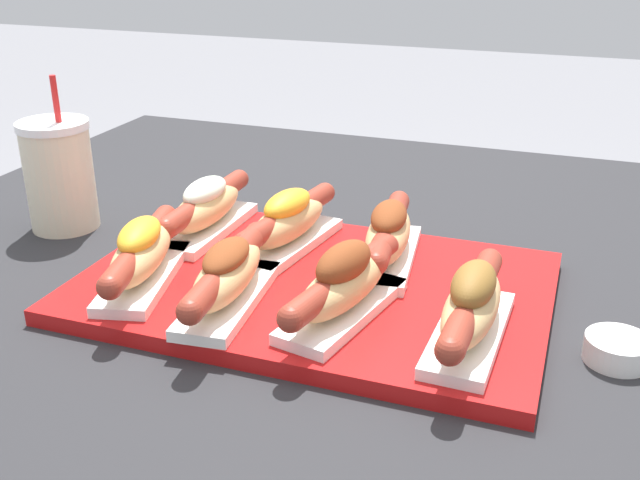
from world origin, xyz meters
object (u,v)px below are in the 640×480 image
Objects in this scene: serving_tray at (314,287)px; sauce_bowl at (618,348)px; hot_dog_0 at (141,254)px; hot_dog_6 at (388,235)px; hot_dog_3 at (472,307)px; hot_dog_5 at (288,222)px; hot_dog_1 at (227,275)px; drink_cup at (60,175)px; hot_dog_2 at (343,284)px; hot_dog_4 at (206,207)px.

sauce_bowl reaches higher than serving_tray.
hot_dog_0 is 0.98× the size of hot_dog_6.
hot_dog_3 is 1.01× the size of hot_dog_5.
hot_dog_6 is at bearing 129.97° from hot_dog_3.
hot_dog_0 is 0.97× the size of hot_dog_3.
serving_tray is 8.16× the size of sauce_bowl.
drink_cup is at bearing 154.51° from hot_dog_1.
hot_dog_2 is 0.13m from hot_dog_3.
hot_dog_1 is 0.39m from sauce_bowl.
drink_cup is at bearing -179.58° from hot_dog_6.
hot_dog_2 reaches higher than hot_dog_1.
hot_dog_4 reaches higher than sauce_bowl.
hot_dog_0 is at bearing -149.22° from hot_dog_6.
serving_tray is 2.38× the size of hot_dog_1.
hot_dog_5 is at bearing -178.98° from hot_dog_6.
hot_dog_5 is 1.03× the size of drink_cup.
hot_dog_6 is at bearing 49.19° from serving_tray.
hot_dog_2 is 0.14m from hot_dog_6.
serving_tray is at bearing 174.54° from sauce_bowl.
hot_dog_0 is at bearing -158.71° from serving_tray.
hot_dog_5 reaches higher than hot_dog_4.
hot_dog_0 is 0.25m from drink_cup.
hot_dog_1 is at bearing -176.58° from hot_dog_3.
hot_dog_4 and hot_dog_6 have the same top height.
hot_dog_3 reaches higher than serving_tray.
hot_dog_0 is 0.23m from hot_dog_2.
serving_tray is 0.40m from drink_cup.
hot_dog_4 is at bearing 124.15° from hot_dog_1.
hot_dog_5 is at bearing -5.03° from hot_dog_4.
hot_dog_3 is 0.15m from sauce_bowl.
hot_dog_2 is 0.46m from drink_cup.
hot_dog_4 is at bearing 3.05° from drink_cup.
sauce_bowl is 0.71m from drink_cup.
hot_dog_6 is (0.24, -0.01, 0.00)m from hot_dog_4.
hot_dog_0 reaches higher than hot_dog_1.
hot_dog_1 is 1.00× the size of hot_dog_6.
hot_dog_6 is (0.24, 0.14, 0.00)m from hot_dog_0.
hot_dog_6 is (0.13, 0.16, 0.00)m from hot_dog_1.
hot_dog_2 is at bearing -32.47° from hot_dog_4.
hot_dog_0 is 0.98× the size of hot_dog_1.
hot_dog_2 is at bearing 0.76° from hot_dog_0.
hot_dog_2 is at bearing 8.35° from hot_dog_1.
hot_dog_4 is at bearing 154.93° from serving_tray.
hot_dog_4 is at bearing 174.97° from hot_dog_5.
hot_dog_1 is (-0.06, -0.08, 0.04)m from serving_tray.
hot_dog_6 is (0.01, 0.14, -0.00)m from hot_dog_2.
serving_tray is 0.20m from hot_dog_3.
hot_dog_1 is 0.20m from hot_dog_6.
hot_dog_1 is at bearing -25.49° from drink_cup.
hot_dog_5 is at bearing 164.85° from sauce_bowl.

